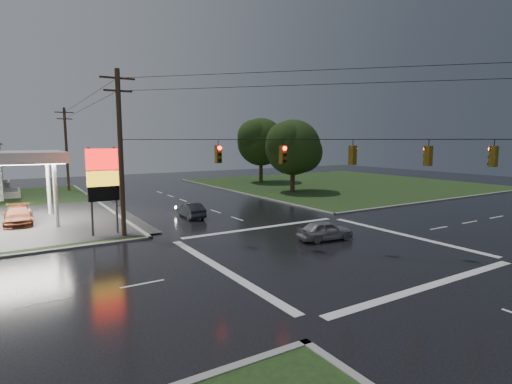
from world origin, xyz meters
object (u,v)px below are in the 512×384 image
utility_pole_n (66,148)px  tree_ne_near (294,148)px  utility_pole_nw (121,151)px  car_north (191,210)px  tree_ne_far (262,142)px  pylon_sign (103,177)px  car_pump (18,216)px  car_crossing (325,230)px

utility_pole_n → tree_ne_near: utility_pole_n is taller
utility_pole_nw → car_north: utility_pole_nw is taller
tree_ne_far → pylon_sign: bearing=-139.6°
tree_ne_near → car_pump: 30.28m
utility_pole_n → car_north: utility_pole_n is taller
utility_pole_nw → car_north: bearing=31.9°
pylon_sign → car_north: bearing=22.1°
pylon_sign → tree_ne_far: bearing=40.4°
car_crossing → car_pump: car_pump is taller
tree_ne_near → car_north: size_ratio=2.35×
utility_pole_n → car_north: bearing=-75.2°
car_pump → car_north: bearing=-17.0°
car_crossing → utility_pole_nw: bearing=62.7°
tree_ne_far → car_north: bearing=-134.6°
tree_ne_near → car_crossing: bearing=-122.1°
tree_ne_near → car_north: tree_ne_near is taller
car_pump → tree_ne_far: bearing=28.2°
utility_pole_n → car_north: size_ratio=2.75×
pylon_sign → tree_ne_near: tree_ne_near is taller
car_crossing → pylon_sign: bearing=61.8°
tree_ne_far → car_crossing: size_ratio=2.62×
car_north → utility_pole_nw: bearing=34.1°
utility_pole_nw → tree_ne_far: size_ratio=1.12×
pylon_sign → car_north: size_ratio=1.57×
tree_ne_far → car_pump: tree_ne_far is taller
tree_ne_near → tree_ne_far: 12.39m
utility_pole_nw → car_pump: (-5.94, 8.23, -5.01)m
tree_ne_near → car_crossing: size_ratio=2.40×
pylon_sign → utility_pole_n: utility_pole_n is taller
pylon_sign → car_crossing: size_ratio=1.61×
utility_pole_nw → car_pump: bearing=125.8°
utility_pole_nw → tree_ne_near: size_ratio=1.22×
utility_pole_nw → utility_pole_n: utility_pole_nw is taller
tree_ne_far → utility_pole_n: bearing=171.5°
pylon_sign → utility_pole_n: (1.00, 27.50, 1.46)m
pylon_sign → utility_pole_nw: size_ratio=0.55×
tree_ne_far → car_crossing: (-15.71, -32.22, -5.54)m
car_north → car_pump: size_ratio=0.78×
utility_pole_nw → car_north: (6.46, 4.03, -5.09)m
utility_pole_n → tree_ne_far: 26.96m
utility_pole_nw → tree_ne_far: 36.20m
tree_ne_near → car_north: 19.77m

